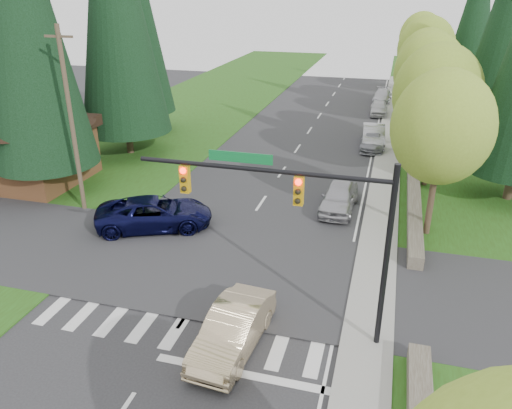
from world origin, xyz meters
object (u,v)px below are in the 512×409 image
at_px(parked_car_a, 339,197).
at_px(parked_car_c, 373,135).
at_px(parked_car_d, 379,108).
at_px(suv_navy, 154,213).
at_px(sedan_champagne, 233,329).
at_px(parked_car_b, 372,141).
at_px(parked_car_e, 382,96).

distance_m(parked_car_a, parked_car_c, 13.27).
bearing_deg(parked_car_d, suv_navy, -111.83).
height_order(parked_car_a, parked_car_c, parked_car_c).
height_order(sedan_champagne, parked_car_b, sedan_champagne).
xyz_separation_m(parked_car_a, parked_car_b, (1.12, 12.19, -0.15)).
height_order(parked_car_b, parked_car_c, parked_car_c).
bearing_deg(parked_car_c, parked_car_b, -94.44).
bearing_deg(sedan_champagne, parked_car_d, 89.73).
distance_m(sedan_champagne, parked_car_b, 25.21).
bearing_deg(sedan_champagne, parked_car_b, 87.31).
bearing_deg(parked_car_d, sedan_champagne, -97.39).
height_order(parked_car_c, parked_car_e, parked_car_c).
bearing_deg(parked_car_b, parked_car_c, 89.27).
relative_size(sedan_champagne, parked_car_e, 1.04).
bearing_deg(suv_navy, parked_car_e, -39.69).
relative_size(suv_navy, parked_car_e, 1.31).
bearing_deg(sedan_champagne, parked_car_a, 85.23).
bearing_deg(parked_car_e, parked_car_b, -88.66).
distance_m(sedan_champagne, suv_navy, 10.49).
relative_size(parked_car_a, parked_car_b, 1.06).
bearing_deg(parked_car_b, parked_car_d, 89.60).
distance_m(parked_car_b, parked_car_e, 17.54).
xyz_separation_m(parked_car_b, parked_car_c, (0.00, 1.04, 0.17)).
bearing_deg(parked_car_c, suv_navy, -123.68).
xyz_separation_m(parked_car_d, parked_car_e, (0.07, 6.11, -0.03)).
bearing_deg(parked_car_d, parked_car_b, -92.03).
xyz_separation_m(parked_car_c, parked_car_d, (-0.07, 10.40, -0.11)).
relative_size(parked_car_a, parked_car_e, 1.00).
distance_m(parked_car_b, parked_car_d, 11.43).
bearing_deg(parked_car_b, parked_car_e, 89.27).
bearing_deg(parked_car_c, sedan_champagne, -101.58).
xyz_separation_m(sedan_champagne, parked_car_a, (2.15, 12.80, -0.00)).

